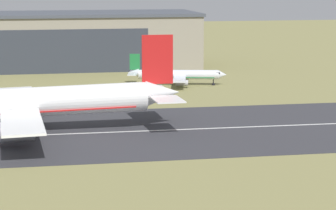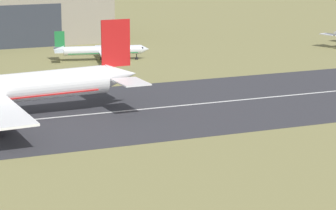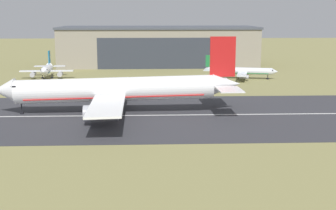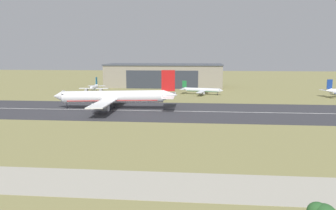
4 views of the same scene
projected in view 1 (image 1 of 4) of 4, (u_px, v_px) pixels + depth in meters
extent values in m
cube|color=#333338|center=(260.00, 127.00, 146.68)|extent=(499.32, 46.21, 0.06)
cube|color=silver|center=(260.00, 126.00, 146.67)|extent=(449.38, 0.70, 0.01)
cube|color=gray|center=(59.00, 42.00, 237.60)|extent=(82.24, 29.47, 15.54)
cube|color=#424751|center=(58.00, 14.00, 236.25)|extent=(83.24, 30.47, 0.90)
cube|color=#2D333D|center=(62.00, 52.00, 223.55)|extent=(49.35, 0.12, 12.43)
cylinder|color=white|center=(24.00, 103.00, 140.61)|extent=(44.06, 6.02, 6.16)
cone|color=white|center=(163.00, 93.00, 145.66)|extent=(6.51, 4.86, 4.88)
cube|color=red|center=(24.00, 111.00, 140.85)|extent=(39.56, 5.68, 0.99)
cube|color=white|center=(17.00, 96.00, 153.95)|extent=(6.98, 22.56, 0.53)
cylinder|color=#A8A8B2|center=(10.00, 107.00, 152.26)|extent=(6.98, 3.39, 3.41)
cube|color=white|center=(22.00, 122.00, 127.21)|extent=(6.98, 22.56, 0.53)
cylinder|color=#A8A8B2|center=(13.00, 132.00, 128.98)|extent=(6.98, 3.39, 3.41)
cube|color=red|center=(157.00, 59.00, 144.45)|extent=(5.75, 0.38, 8.97)
cube|color=white|center=(153.00, 89.00, 152.01)|extent=(5.16, 8.16, 0.24)
cube|color=white|center=(167.00, 99.00, 139.13)|extent=(5.16, 8.16, 0.24)
cylinder|color=black|center=(22.00, 122.00, 144.25)|extent=(0.24, 0.24, 2.76)
cylinder|color=black|center=(22.00, 128.00, 144.44)|extent=(0.84, 0.84, 0.44)
cylinder|color=black|center=(23.00, 128.00, 138.14)|extent=(0.24, 0.24, 2.76)
cylinder|color=black|center=(23.00, 135.00, 138.33)|extent=(0.84, 0.84, 0.44)
cylinder|color=silver|center=(178.00, 75.00, 201.02)|extent=(20.13, 6.89, 2.36)
cone|color=silver|center=(222.00, 75.00, 200.63)|extent=(2.61, 2.79, 2.36)
cone|color=silver|center=(133.00, 73.00, 201.35)|extent=(3.25, 2.72, 2.13)
cube|color=black|center=(218.00, 73.00, 200.59)|extent=(1.53, 2.21, 0.44)
cube|color=#1E7238|center=(178.00, 77.00, 201.12)|extent=(18.15, 6.32, 0.20)
cube|color=silver|center=(179.00, 79.00, 195.07)|extent=(5.17, 10.24, 0.40)
cylinder|color=#A8A8B2|center=(182.00, 83.00, 195.98)|extent=(3.33, 2.13, 1.47)
cube|color=silver|center=(180.00, 73.00, 207.07)|extent=(5.17, 10.24, 0.40)
cylinder|color=#A8A8B2|center=(183.00, 77.00, 206.44)|extent=(3.33, 2.13, 1.47)
cube|color=#1E7238|center=(135.00, 62.00, 200.88)|extent=(2.57, 0.86, 4.02)
cube|color=silver|center=(132.00, 74.00, 198.41)|extent=(3.02, 4.04, 0.24)
cube|color=silver|center=(134.00, 72.00, 204.31)|extent=(3.02, 4.04, 0.24)
cylinder|color=black|center=(213.00, 82.00, 201.02)|extent=(0.24, 0.24, 1.50)
cylinder|color=black|center=(213.00, 84.00, 201.11)|extent=(0.84, 0.84, 0.44)
cylinder|color=black|center=(178.00, 83.00, 199.94)|extent=(0.24, 0.24, 1.50)
cylinder|color=black|center=(178.00, 85.00, 200.02)|extent=(0.84, 0.84, 0.44)
cylinder|color=black|center=(178.00, 81.00, 202.74)|extent=(0.24, 0.24, 1.50)
cylinder|color=black|center=(178.00, 83.00, 202.82)|extent=(0.84, 0.84, 0.44)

